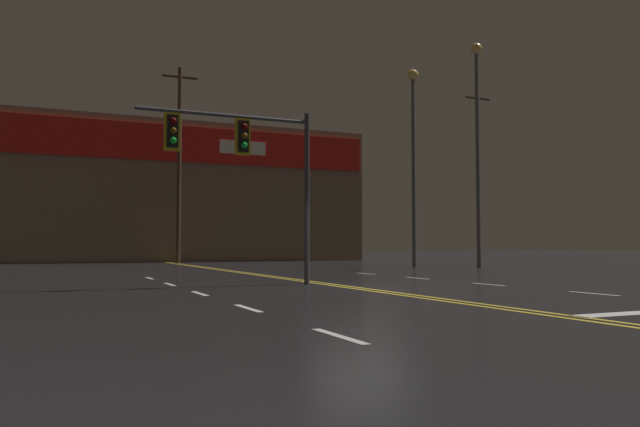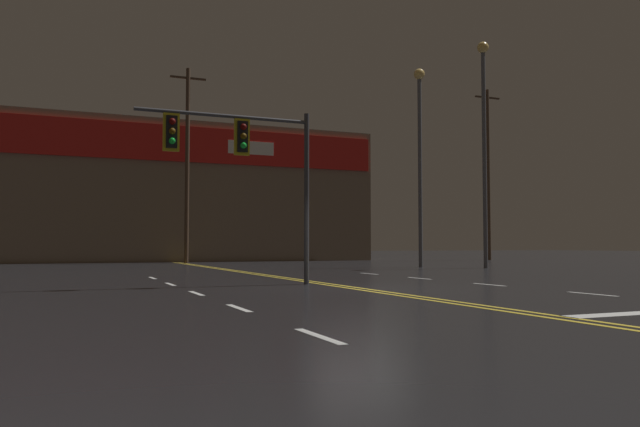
# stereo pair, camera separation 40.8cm
# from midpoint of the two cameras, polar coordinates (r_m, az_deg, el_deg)

# --- Properties ---
(ground_plane) EXTENTS (200.00, 200.00, 0.00)m
(ground_plane) POSITION_cam_midpoint_polar(r_m,az_deg,el_deg) (15.74, 2.86, -6.87)
(ground_plane) COLOR black
(road_markings) EXTENTS (12.00, 60.00, 0.01)m
(road_markings) POSITION_cam_midpoint_polar(r_m,az_deg,el_deg) (15.09, 7.00, -7.01)
(road_markings) COLOR gold
(road_markings) RESTS_ON ground
(traffic_signal_median) EXTENTS (4.78, 0.36, 4.80)m
(traffic_signal_median) POSITION_cam_midpoint_polar(r_m,az_deg,el_deg) (16.96, -8.18, 5.81)
(traffic_signal_median) COLOR #38383D
(traffic_signal_median) RESTS_ON ground
(streetlight_near_left) EXTENTS (0.56, 0.56, 10.06)m
(streetlight_near_left) POSITION_cam_midpoint_polar(r_m,az_deg,el_deg) (32.10, 8.18, 6.56)
(streetlight_near_left) COLOR #59595E
(streetlight_near_left) RESTS_ON ground
(streetlight_near_right) EXTENTS (0.56, 0.56, 11.00)m
(streetlight_near_right) POSITION_cam_midpoint_polar(r_m,az_deg,el_deg) (31.53, 13.83, 7.74)
(streetlight_near_right) COLOR #59595E
(streetlight_near_right) RESTS_ON ground
(building_backdrop) EXTENTS (28.28, 10.23, 9.32)m
(building_backdrop) POSITION_cam_midpoint_polar(r_m,az_deg,el_deg) (46.25, -15.11, 1.62)
(building_backdrop) COLOR #7A6651
(building_backdrop) RESTS_ON ground
(utility_pole_row) EXTENTS (46.61, 0.26, 12.90)m
(utility_pole_row) POSITION_cam_midpoint_polar(r_m,az_deg,el_deg) (39.31, -12.25, 4.95)
(utility_pole_row) COLOR #4C3828
(utility_pole_row) RESTS_ON ground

